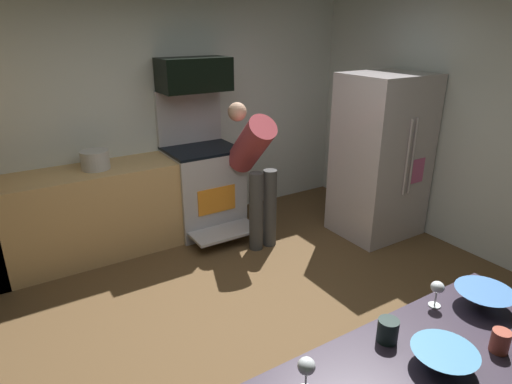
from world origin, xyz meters
The scene contains 15 objects.
ground_plane centered at (0.00, 0.00, -0.01)m, with size 5.20×4.80×0.02m, color brown.
wall_back centered at (0.00, 2.34, 1.30)m, with size 5.20×0.12×2.60m, color silver.
wall_right centered at (2.54, 0.00, 1.30)m, with size 0.12×4.80×2.60m, color silver.
lower_cabinet_run centered at (-0.90, 1.98, 0.45)m, with size 2.40×0.60×0.90m, color tan.
oven_range centered at (0.43, 1.97, 0.51)m, with size 0.76×0.98×1.55m.
microwave centered at (0.43, 2.06, 1.72)m, with size 0.74×0.38×0.34m, color black.
refrigerator centered at (2.03, 0.86, 0.88)m, with size 0.86×0.75×1.75m.
person_cook centered at (0.74, 1.39, 0.87)m, with size 0.31×0.71×1.45m.
mixing_bowl_large centered at (-0.12, -1.46, 0.94)m, with size 0.27×0.27×0.08m, color teal.
mixing_bowl_prep centered at (0.40, -1.30, 0.95)m, with size 0.28×0.28×0.09m, color #396BAD.
wine_glass_near centered at (-0.67, -1.26, 1.01)m, with size 0.07×0.07×0.15m.
wine_glass_mid centered at (0.21, -1.18, 1.00)m, with size 0.07×0.07×0.14m.
mug_coffee centered at (0.16, -1.53, 0.95)m, with size 0.08×0.08×0.10m, color #9D4231.
mug_tea centered at (-0.19, -1.23, 0.95)m, with size 0.09×0.09×0.11m, color black.
stock_pot centered at (-0.69, 1.98, 0.99)m, with size 0.27×0.27×0.18m, color #B9B7B5.
Camera 1 is at (-1.52, -2.25, 2.21)m, focal length 30.64 mm.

